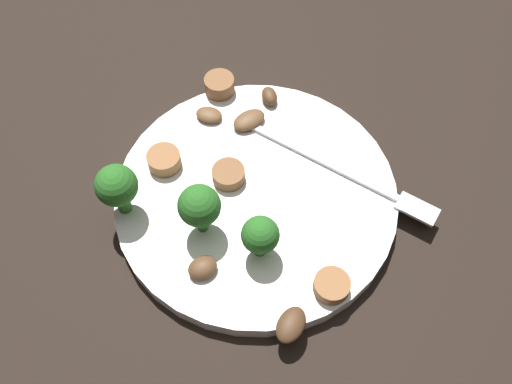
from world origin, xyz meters
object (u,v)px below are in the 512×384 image
object	(u,v)px
broccoli_floret_2	(199,206)
sausage_slice_2	(219,85)
sausage_slice_1	(164,160)
mushroom_1	(209,115)
mushroom_2	(269,96)
sausage_slice_3	(230,172)
fork	(355,178)
broccoli_floret_0	(117,187)
mushroom_0	(249,120)
plate	(256,197)
broccoli_floret_1	(260,236)
sausage_slice_0	(332,286)
mushroom_3	(291,325)
mushroom_4	(200,266)

from	to	relation	value
broccoli_floret_2	sausage_slice_2	distance (m)	0.15
sausage_slice_1	mushroom_1	distance (m)	0.06
sausage_slice_2	mushroom_2	distance (m)	0.05
sausage_slice_1	sausage_slice_3	xyz separation A→B (m)	(0.06, 0.02, -0.00)
fork	broccoli_floret_0	xyz separation A→B (m)	(-0.15, -0.12, 0.03)
sausage_slice_1	mushroom_0	xyz separation A→B (m)	(0.04, 0.08, -0.00)
fork	sausage_slice_3	xyz separation A→B (m)	(-0.09, -0.05, 0.00)
plate	broccoli_floret_1	size ratio (longest dim) A/B	5.41
sausage_slice_3	fork	bearing A→B (deg)	28.46
broccoli_floret_1	broccoli_floret_2	world-z (taller)	broccoli_floret_2
broccoli_floret_1	sausage_slice_3	distance (m)	0.08
broccoli_floret_0	mushroom_1	size ratio (longest dim) A/B	2.17
fork	plate	bearing A→B (deg)	-139.07
sausage_slice_3	broccoli_floret_2	bearing A→B (deg)	-83.00
sausage_slice_0	mushroom_3	xyz separation A→B (m)	(-0.01, -0.04, -0.00)
sausage_slice_1	mushroom_0	size ratio (longest dim) A/B	0.92
broccoli_floret_2	mushroom_1	bearing A→B (deg)	119.93
broccoli_floret_2	mushroom_0	world-z (taller)	broccoli_floret_2
sausage_slice_1	sausage_slice_3	bearing A→B (deg)	18.26
mushroom_1	mushroom_4	xyz separation A→B (m)	(0.08, -0.13, 0.00)
sausage_slice_0	mushroom_1	xyz separation A→B (m)	(-0.17, 0.09, -0.00)
broccoli_floret_1	fork	bearing A→B (deg)	70.02
fork	sausage_slice_3	world-z (taller)	sausage_slice_3
sausage_slice_3	mushroom_0	xyz separation A→B (m)	(-0.02, 0.06, -0.00)
broccoli_floret_0	sausage_slice_2	size ratio (longest dim) A/B	1.88
mushroom_2	mushroom_3	size ratio (longest dim) A/B	0.71
mushroom_4	fork	bearing A→B (deg)	63.28
sausage_slice_3	mushroom_0	size ratio (longest dim) A/B	0.89
mushroom_3	sausage_slice_3	bearing A→B (deg)	139.63
mushroom_4	mushroom_3	bearing A→B (deg)	-3.94
broccoli_floret_0	sausage_slice_0	distance (m)	0.18
broccoli_floret_2	mushroom_1	size ratio (longest dim) A/B	2.17
broccoli_floret_1	mushroom_3	size ratio (longest dim) A/B	1.48
fork	broccoli_floret_0	bearing A→B (deg)	-139.48
mushroom_0	broccoli_floret_1	bearing A→B (deg)	-55.77
broccoli_floret_0	sausage_slice_1	world-z (taller)	broccoli_floret_0
mushroom_2	mushroom_4	world-z (taller)	same
broccoli_floret_2	mushroom_4	distance (m)	0.05
sausage_slice_0	mushroom_0	world-z (taller)	sausage_slice_0
fork	mushroom_0	world-z (taller)	mushroom_0
sausage_slice_1	plate	bearing A→B (deg)	10.51
sausage_slice_2	mushroom_1	world-z (taller)	sausage_slice_2
sausage_slice_1	mushroom_1	size ratio (longest dim) A/B	1.19
plate	sausage_slice_2	xyz separation A→B (m)	(-0.09, 0.08, 0.02)
plate	mushroom_3	xyz separation A→B (m)	(0.08, -0.09, 0.01)
mushroom_0	mushroom_1	distance (m)	0.04
mushroom_3	mushroom_4	size ratio (longest dim) A/B	1.28
sausage_slice_2	sausage_slice_3	world-z (taller)	sausage_slice_2
broccoli_floret_2	sausage_slice_1	world-z (taller)	broccoli_floret_2
mushroom_0	mushroom_2	size ratio (longest dim) A/B	1.49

